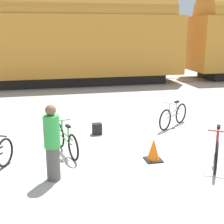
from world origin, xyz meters
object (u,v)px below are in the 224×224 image
(bicycle_green, at_px, (66,140))
(traffic_cone, at_px, (153,150))
(bicycle_silver, at_px, (173,116))
(person_in_green, at_px, (52,143))
(backpack, at_px, (97,129))
(bicycle_maroon, at_px, (217,149))
(freight_train, at_px, (74,35))

(bicycle_green, bearing_deg, traffic_cone, -24.52)
(bicycle_silver, relative_size, person_in_green, 0.85)
(person_in_green, xyz_separation_m, backpack, (1.41, 2.69, -0.65))
(bicycle_maroon, distance_m, traffic_cone, 1.46)
(bicycle_silver, height_order, traffic_cone, bicycle_silver)
(backpack, relative_size, traffic_cone, 0.62)
(bicycle_maroon, bearing_deg, bicycle_green, 156.40)
(bicycle_silver, xyz_separation_m, bicycle_green, (-3.58, -1.50, -0.01))
(freight_train, relative_size, bicycle_green, 23.99)
(backpack, distance_m, traffic_cone, 2.43)
(freight_train, relative_size, bicycle_maroon, 25.67)
(bicycle_green, height_order, traffic_cone, bicycle_green)
(bicycle_silver, bearing_deg, traffic_cone, -122.85)
(freight_train, xyz_separation_m, traffic_cone, (0.65, -11.29, -2.49))
(traffic_cone, bearing_deg, bicycle_silver, 57.15)
(bicycle_silver, relative_size, backpack, 4.09)
(bicycle_silver, xyz_separation_m, traffic_cone, (-1.56, -2.42, -0.11))
(bicycle_green, relative_size, traffic_cone, 2.96)
(bicycle_maroon, distance_m, person_in_green, 3.77)
(bicycle_silver, xyz_separation_m, person_in_green, (-3.96, -2.89, 0.46))
(traffic_cone, bearing_deg, person_in_green, -168.91)
(bicycle_silver, height_order, backpack, bicycle_silver)
(bicycle_maroon, height_order, backpack, bicycle_maroon)
(bicycle_green, xyz_separation_m, backpack, (1.03, 1.30, -0.18))
(backpack, bearing_deg, bicycle_maroon, -49.80)
(bicycle_silver, bearing_deg, backpack, -175.42)
(freight_train, distance_m, backpack, 9.44)
(bicycle_green, xyz_separation_m, person_in_green, (-0.38, -1.39, 0.46))
(person_in_green, distance_m, traffic_cone, 2.51)
(freight_train, distance_m, traffic_cone, 11.58)
(backpack, bearing_deg, bicycle_silver, 4.58)
(backpack, bearing_deg, bicycle_green, -128.41)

